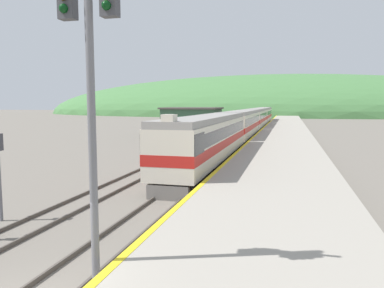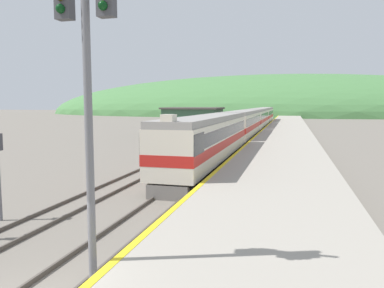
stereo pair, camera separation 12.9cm
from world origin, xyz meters
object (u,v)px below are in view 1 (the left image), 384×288
at_px(express_train_lead_car, 209,140).
at_px(signal_mast_main, 90,63).
at_px(carriage_fourth, 263,115).
at_px(carriage_third, 256,119).
at_px(carriage_second, 242,125).

bearing_deg(express_train_lead_car, signal_mast_main, -86.29).
xyz_separation_m(express_train_lead_car, signal_mast_main, (1.27, -19.55, 3.67)).
bearing_deg(carriage_fourth, carriage_third, -90.00).
distance_m(carriage_fourth, signal_mast_main, 80.76).
height_order(carriage_fourth, signal_mast_main, signal_mast_main).
bearing_deg(carriage_second, carriage_fourth, 90.00).
bearing_deg(carriage_fourth, carriage_second, -90.00).
height_order(express_train_lead_car, signal_mast_main, signal_mast_main).
xyz_separation_m(carriage_third, carriage_fourth, (0.00, 20.05, 0.00)).
xyz_separation_m(carriage_third, signal_mast_main, (1.27, -60.62, 3.68)).
height_order(carriage_second, signal_mast_main, signal_mast_main).
distance_m(carriage_second, carriage_third, 20.05).
bearing_deg(carriage_third, carriage_fourth, 90.00).
relative_size(express_train_lead_car, carriage_second, 1.08).
bearing_deg(express_train_lead_car, carriage_third, 90.00).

